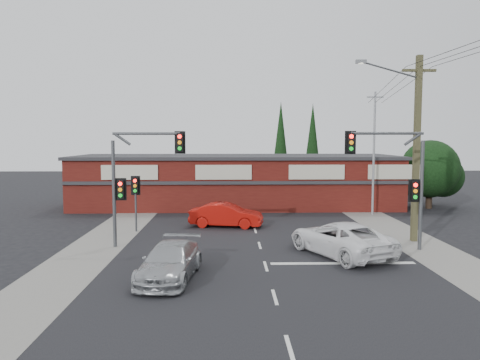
{
  "coord_description": "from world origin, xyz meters",
  "views": [
    {
      "loc": [
        -1.61,
        -21.94,
        5.57
      ],
      "look_at": [
        -1.01,
        3.0,
        3.38
      ],
      "focal_mm": 35.0,
      "sensor_mm": 36.0,
      "label": 1
    }
  ],
  "objects_px": {
    "shop_building": "(236,180)",
    "utility_pole": "(414,142)",
    "silver_suv": "(170,262)",
    "white_suv": "(340,238)",
    "red_sedan": "(226,215)"
  },
  "relations": [
    {
      "from": "white_suv",
      "to": "shop_building",
      "type": "xyz_separation_m",
      "value": [
        -4.73,
        16.94,
        1.32
      ]
    },
    {
      "from": "red_sedan",
      "to": "utility_pole",
      "type": "relative_size",
      "value": 0.46
    },
    {
      "from": "silver_suv",
      "to": "utility_pole",
      "type": "bearing_deg",
      "value": 35.09
    },
    {
      "from": "white_suv",
      "to": "utility_pole",
      "type": "height_order",
      "value": "utility_pole"
    },
    {
      "from": "white_suv",
      "to": "shop_building",
      "type": "relative_size",
      "value": 0.21
    },
    {
      "from": "shop_building",
      "to": "red_sedan",
      "type": "bearing_deg",
      "value": -94.74
    },
    {
      "from": "white_suv",
      "to": "shop_building",
      "type": "bearing_deg",
      "value": -98.71
    },
    {
      "from": "white_suv",
      "to": "silver_suv",
      "type": "xyz_separation_m",
      "value": [
        -7.71,
        -3.68,
        -0.11
      ]
    },
    {
      "from": "shop_building",
      "to": "utility_pole",
      "type": "bearing_deg",
      "value": -56.24
    },
    {
      "from": "white_suv",
      "to": "utility_pole",
      "type": "xyz_separation_m",
      "value": [
        4.62,
        2.94,
        4.58
      ]
    },
    {
      "from": "red_sedan",
      "to": "utility_pole",
      "type": "height_order",
      "value": "utility_pole"
    },
    {
      "from": "shop_building",
      "to": "utility_pole",
      "type": "distance_m",
      "value": 17.15
    },
    {
      "from": "red_sedan",
      "to": "shop_building",
      "type": "xyz_separation_m",
      "value": [
        0.79,
        9.51,
        1.38
      ]
    },
    {
      "from": "white_suv",
      "to": "red_sedan",
      "type": "height_order",
      "value": "white_suv"
    },
    {
      "from": "silver_suv",
      "to": "utility_pole",
      "type": "height_order",
      "value": "utility_pole"
    }
  ]
}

